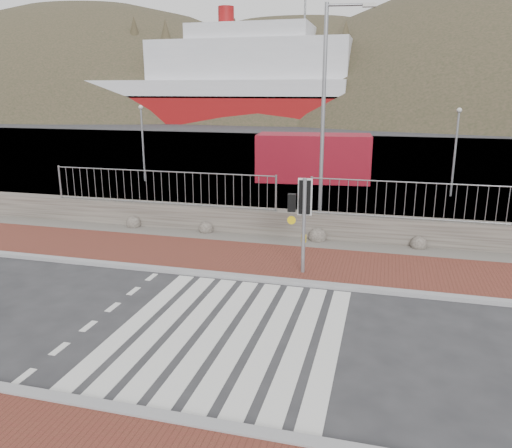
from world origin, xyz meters
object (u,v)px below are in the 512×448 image
(streetlight, at_px, (327,109))
(shipping_container, at_px, (313,158))
(traffic_signal_far, at_px, (303,206))
(ferry, at_px, (211,87))

(streetlight, distance_m, shipping_container, 10.90)
(traffic_signal_far, height_order, shipping_container, traffic_signal_far)
(streetlight, xyz_separation_m, shipping_container, (-1.90, 10.30, -3.00))
(traffic_signal_far, bearing_deg, ferry, -73.32)
(ferry, relative_size, streetlight, 6.58)
(ferry, xyz_separation_m, shipping_container, (23.66, -49.48, -4.08))
(streetlight, height_order, shipping_container, streetlight)
(ferry, bearing_deg, streetlight, -66.85)
(traffic_signal_far, relative_size, streetlight, 0.35)
(ferry, height_order, streetlight, ferry)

